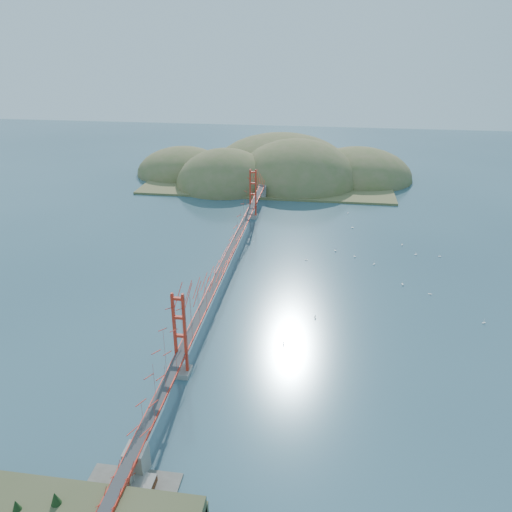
# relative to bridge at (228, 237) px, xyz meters

# --- Properties ---
(ground) EXTENTS (320.00, 320.00, 0.00)m
(ground) POSITION_rel_bridge_xyz_m (0.00, -0.18, -7.01)
(ground) COLOR #2D4D5B
(ground) RESTS_ON ground
(bridge) EXTENTS (2.20, 94.40, 12.00)m
(bridge) POSITION_rel_bridge_xyz_m (0.00, 0.00, 0.00)
(bridge) COLOR gray
(bridge) RESTS_ON ground
(approach_viaduct) EXTENTS (1.40, 12.00, 3.38)m
(approach_viaduct) POSITION_rel_bridge_xyz_m (0.00, -52.09, -4.46)
(approach_viaduct) COLOR red
(approach_viaduct) RESTS_ON ground
(promontory) EXTENTS (9.00, 6.00, 0.24)m
(promontory) POSITION_rel_bridge_xyz_m (0.00, -48.68, -6.89)
(promontory) COLOR #59544C
(promontory) RESTS_ON ground
(fort) EXTENTS (3.70, 2.30, 1.75)m
(fort) POSITION_rel_bridge_xyz_m (0.40, -47.98, -6.34)
(fort) COLOR brown
(fort) RESTS_ON ground
(far_headlands) EXTENTS (84.00, 58.00, 25.00)m
(far_headlands) POSITION_rel_bridge_xyz_m (2.21, 68.33, -7.01)
(far_headlands) COLOR olive
(far_headlands) RESTS_ON ground
(sailboat_1) EXTENTS (0.67, 0.67, 0.73)m
(sailboat_1) POSITION_rel_bridge_xyz_m (19.33, 12.60, -6.85)
(sailboat_1) COLOR white
(sailboat_1) RESTS_ON ground
(sailboat_3) EXTENTS (0.57, 0.45, 0.67)m
(sailboat_3) POSITION_rel_bridge_xyz_m (13.73, 7.31, -6.86)
(sailboat_3) COLOR white
(sailboat_3) RESTS_ON ground
(sailboat_12) EXTENTS (0.64, 0.62, 0.72)m
(sailboat_12) POSITION_rel_bridge_xyz_m (23.08, 26.29, -6.85)
(sailboat_12) COLOR white
(sailboat_12) RESTS_ON ground
(sailboat_8) EXTENTS (0.65, 0.65, 0.68)m
(sailboat_8) POSITION_rel_bridge_xyz_m (34.95, 12.97, -6.86)
(sailboat_8) COLOR white
(sailboat_8) RESTS_ON ground
(sailboat_2) EXTENTS (0.56, 0.50, 0.64)m
(sailboat_2) POSITION_rel_bridge_xyz_m (34.96, -3.50, -6.86)
(sailboat_2) COLOR white
(sailboat_2) RESTS_ON ground
(sailboat_13) EXTENTS (0.61, 0.61, 0.66)m
(sailboat_13) POSITION_rel_bridge_xyz_m (41.40, -11.75, -6.86)
(sailboat_13) COLOR white
(sailboat_13) RESTS_ON ground
(sailboat_14) EXTENTS (0.61, 0.61, 0.64)m
(sailboat_14) POSITION_rel_bridge_xyz_m (26.52, 7.25, -6.86)
(sailboat_14) COLOR white
(sailboat_14) RESTS_ON ground
(sailboat_17) EXTENTS (0.54, 0.45, 0.63)m
(sailboat_17) POSITION_rel_bridge_xyz_m (39.47, 12.67, -6.86)
(sailboat_17) COLOR white
(sailboat_17) RESTS_ON ground
(sailboat_6) EXTENTS (0.56, 0.56, 0.63)m
(sailboat_6) POSITION_rel_bridge_xyz_m (16.24, -13.89, -6.86)
(sailboat_6) COLOR white
(sailboat_6) RESTS_ON ground
(sailboat_5) EXTENTS (0.58, 0.64, 0.72)m
(sailboat_5) POSITION_rel_bridge_xyz_m (30.83, -0.53, -6.85)
(sailboat_5) COLOR white
(sailboat_5) RESTS_ON ground
(sailboat_0) EXTENTS (0.46, 0.55, 0.65)m
(sailboat_0) POSITION_rel_bridge_xyz_m (12.15, -21.69, -6.86)
(sailboat_0) COLOR white
(sailboat_0) RESTS_ON ground
(sailboat_15) EXTENTS (0.53, 0.53, 0.60)m
(sailboat_15) POSITION_rel_bridge_xyz_m (22.27, 36.13, -6.87)
(sailboat_15) COLOR white
(sailboat_15) RESTS_ON ground
(sailboat_16) EXTENTS (0.63, 0.63, 0.67)m
(sailboat_16) POSITION_rel_bridge_xyz_m (23.04, 10.30, -6.86)
(sailboat_16) COLOR white
(sailboat_16) RESTS_ON ground
(sailboat_4) EXTENTS (0.54, 0.58, 0.65)m
(sailboat_4) POSITION_rel_bridge_xyz_m (32.90, 17.70, -6.86)
(sailboat_4) COLOR white
(sailboat_4) RESTS_ON ground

